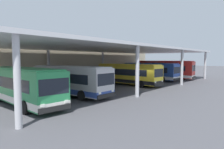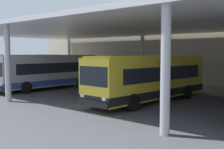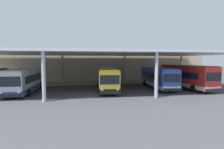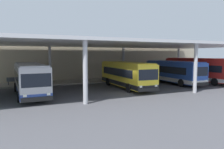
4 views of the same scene
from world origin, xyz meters
name	(u,v)px [view 4 (image 4 of 4)]	position (x,y,z in m)	size (l,w,h in m)	color
ground_plane	(133,93)	(0.00, 0.00, 0.00)	(200.00, 200.00, 0.00)	#47474C
platform_kerb	(93,81)	(0.00, 11.75, 0.09)	(42.00, 4.50, 0.18)	gray
station_building_facade	(86,59)	(0.00, 15.00, 3.32)	(48.00, 1.60, 6.64)	#C1B293
canopy_shelter	(111,45)	(0.00, 5.50, 5.31)	(40.00, 17.00, 5.55)	silver
bus_second_bay	(30,79)	(-9.91, 3.69, 1.66)	(2.76, 10.54, 3.17)	#B7B7BC
bus_middle_bay	(126,74)	(1.23, 3.82, 1.66)	(3.13, 10.65, 3.17)	yellow
bus_far_bay	(173,72)	(9.41, 4.61, 1.66)	(3.16, 10.66, 3.17)	#284CA8
bus_departing	(199,70)	(13.66, 3.86, 1.84)	(3.35, 11.48, 3.57)	red
bench_waiting	(14,81)	(-11.14, 11.82, 0.66)	(1.80, 0.45, 0.92)	#4C515B
banner_sign	(175,66)	(15.38, 10.94, 1.98)	(0.70, 0.12, 3.20)	#B2B2B7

